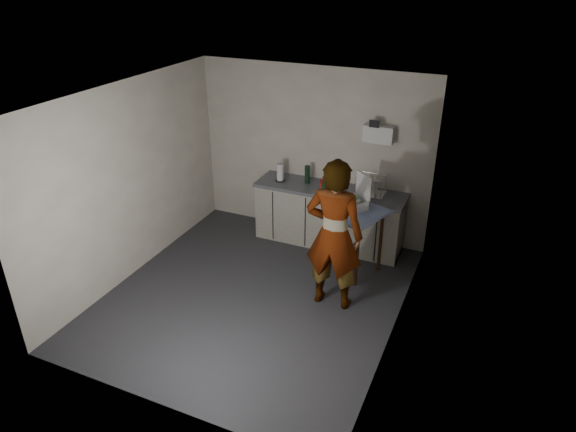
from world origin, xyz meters
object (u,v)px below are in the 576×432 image
at_px(standing_man, 334,235).
at_px(side_table, 355,219).
at_px(soap_bottle, 326,181).
at_px(paper_towel, 280,173).
at_px(dish_rack, 370,190).
at_px(bakery_box, 353,201).
at_px(dark_bottle, 307,174).
at_px(kitchen_counter, 329,218).
at_px(soda_can, 322,183).

bearing_deg(standing_man, side_table, -93.80).
distance_m(soap_bottle, paper_towel, 0.76).
bearing_deg(dish_rack, soap_bottle, -167.30).
bearing_deg(dish_rack, bakery_box, -97.47).
bearing_deg(paper_towel, dark_bottle, 12.42).
height_order(dark_bottle, paper_towel, paper_towel).
distance_m(kitchen_counter, bakery_box, 0.95).
relative_size(soap_bottle, dish_rack, 0.75).
relative_size(standing_man, paper_towel, 7.10).
distance_m(dark_bottle, bakery_box, 1.08).
height_order(paper_towel, bakery_box, bakery_box).
relative_size(standing_man, dark_bottle, 7.18).
height_order(dish_rack, bakery_box, bakery_box).
distance_m(standing_man, soap_bottle, 1.44).
relative_size(side_table, bakery_box, 1.97).
distance_m(standing_man, paper_towel, 1.94).
xyz_separation_m(side_table, soap_bottle, (-0.60, 0.49, 0.25)).
xyz_separation_m(standing_man, soap_bottle, (-0.59, 1.32, 0.09)).
distance_m(soda_can, bakery_box, 0.83).
xyz_separation_m(kitchen_counter, soda_can, (-0.13, -0.01, 0.55)).
height_order(side_table, standing_man, standing_man).
relative_size(soda_can, dark_bottle, 0.48).
relative_size(kitchen_counter, soap_bottle, 7.39).
bearing_deg(soda_can, side_table, -40.44).
xyz_separation_m(soda_can, bakery_box, (0.64, -0.53, 0.05)).
bearing_deg(side_table, soda_can, 160.12).
relative_size(kitchen_counter, soda_can, 17.39).
bearing_deg(dark_bottle, dish_rack, -1.52).
distance_m(soap_bottle, dish_rack, 0.64).
xyz_separation_m(side_table, bakery_box, (-0.06, 0.07, 0.22)).
height_order(standing_man, dark_bottle, standing_man).
height_order(side_table, dish_rack, dish_rack).
relative_size(soap_bottle, soda_can, 2.35).
height_order(side_table, soap_bottle, soap_bottle).
bearing_deg(dark_bottle, standing_man, -57.68).
bearing_deg(bakery_box, dark_bottle, -174.20).
bearing_deg(dish_rack, dark_bottle, 178.48).
distance_m(side_table, bakery_box, 0.24).
xyz_separation_m(soda_can, dark_bottle, (-0.26, 0.06, 0.07)).
distance_m(soda_can, paper_towel, 0.67).
relative_size(side_table, dish_rack, 2.29).
bearing_deg(soda_can, standing_man, -64.44).
xyz_separation_m(kitchen_counter, dish_rack, (0.59, 0.03, 0.55)).
distance_m(soda_can, dish_rack, 0.71).
height_order(kitchen_counter, dish_rack, dish_rack).
height_order(soda_can, dark_bottle, dark_bottle).
relative_size(standing_man, soda_can, 15.03).
height_order(kitchen_counter, side_table, side_table).
bearing_deg(kitchen_counter, bakery_box, -46.24).
bearing_deg(side_table, dish_rack, 108.91).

